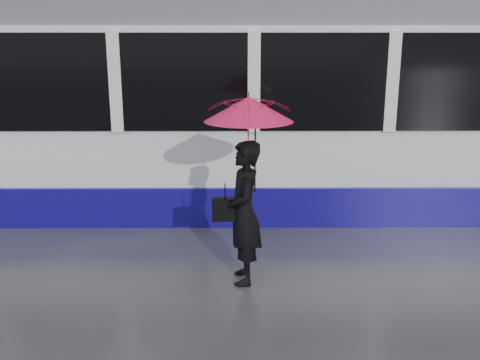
{
  "coord_description": "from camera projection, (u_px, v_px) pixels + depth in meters",
  "views": [
    {
      "loc": [
        -0.83,
        -6.53,
        2.81
      ],
      "look_at": [
        -0.79,
        -0.06,
        1.1
      ],
      "focal_mm": 40.0,
      "sensor_mm": 36.0,
      "label": 1
    }
  ],
  "objects": [
    {
      "name": "rails",
      "position": [
        284.0,
        203.0,
        9.45
      ],
      "size": [
        34.0,
        1.51,
        0.02
      ],
      "color": "#3F3D38",
      "rests_on": "ground"
    },
    {
      "name": "ground",
      "position": [
        300.0,
        259.0,
        7.04
      ],
      "size": [
        90.0,
        90.0,
        0.0
      ],
      "primitive_type": "plane",
      "color": "#2B2B30",
      "rests_on": "ground"
    },
    {
      "name": "handbag",
      "position": [
        225.0,
        209.0,
        6.22
      ],
      "size": [
        0.31,
        0.15,
        0.44
      ],
      "rotation": [
        0.0,
        0.0,
        0.08
      ],
      "color": "black",
      "rests_on": "ground"
    },
    {
      "name": "woman",
      "position": [
        244.0,
        213.0,
        6.21
      ],
      "size": [
        0.45,
        0.65,
        1.7
      ],
      "primitive_type": "imported",
      "rotation": [
        0.0,
        0.0,
        -1.49
      ],
      "color": "black",
      "rests_on": "ground"
    },
    {
      "name": "tram",
      "position": [
        281.0,
        111.0,
        9.04
      ],
      "size": [
        26.0,
        2.56,
        3.35
      ],
      "color": "white",
      "rests_on": "ground"
    },
    {
      "name": "umbrella",
      "position": [
        249.0,
        126.0,
        5.95
      ],
      "size": [
        1.07,
        1.07,
        1.15
      ],
      "rotation": [
        0.0,
        0.0,
        0.08
      ],
      "color": "#E9135F",
      "rests_on": "ground"
    }
  ]
}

